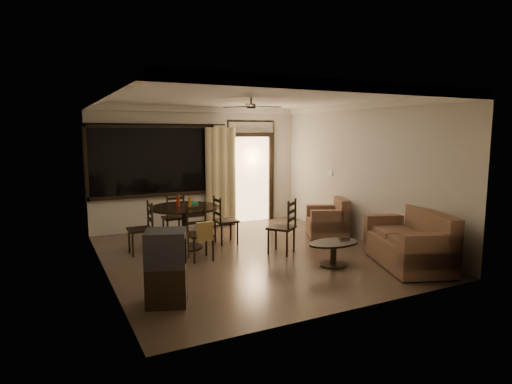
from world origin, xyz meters
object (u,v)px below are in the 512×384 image
dining_chair_east (226,229)px  coffee_table (333,250)px  dining_chair_west (141,238)px  armchair (330,221)px  side_chair (282,237)px  dining_chair_north (174,226)px  dining_chair_south (200,243)px  dining_table (185,215)px  sofa (411,244)px  tv_cabinet (167,267)px

dining_chair_east → coffee_table: bearing=-154.9°
dining_chair_west → coffee_table: size_ratio=1.04×
dining_chair_west → armchair: 3.89m
side_chair → dining_chair_north: bearing=-90.9°
dining_chair_south → dining_chair_west: bearing=134.3°
dining_table → coffee_table: dining_table is taller
dining_chair_north → armchair: 3.28m
dining_chair_south → armchair: size_ratio=0.90×
sofa → side_chair: size_ratio=1.89×
dining_chair_west → armchair: bearing=82.6°
dining_table → armchair: bearing=-9.2°
dining_chair_east → dining_chair_west: bearing=90.0°
armchair → coffee_table: bearing=-99.6°
dining_chair_south → side_chair: (1.47, -0.29, -0.01)m
dining_chair_west → armchair: dining_chair_west is taller
sofa → side_chair: (-1.56, 1.58, -0.06)m
dining_chair_west → coffee_table: dining_chair_west is taller
dining_chair_west → side_chair: side_chair is taller
dining_chair_north → coffee_table: bearing=122.1°
sofa → side_chair: side_chair is taller
armchair → dining_chair_west: bearing=-162.2°
dining_chair_east → tv_cabinet: 3.14m
side_chair → dining_chair_west: bearing=-64.6°
dining_chair_east → side_chair: (0.64, -1.15, 0.02)m
dining_chair_east → sofa: bearing=-141.3°
dining_chair_west → side_chair: 2.58m
dining_chair_south → side_chair: size_ratio=0.94×
dining_table → dining_chair_west: 0.91m
dining_chair_north → coffee_table: (1.87, -2.95, -0.02)m
dining_chair_south → tv_cabinet: bearing=-122.2°
sofa → side_chair: bearing=155.6°
dining_table → dining_chair_south: 0.92m
tv_cabinet → armchair: 4.53m
dining_chair_south → sofa: bearing=-31.8°
dining_chair_east → armchair: bearing=-102.9°
sofa → coffee_table: 1.30m
coffee_table → armchair: bearing=55.4°
dining_table → tv_cabinet: 2.72m
dining_table → dining_chair_south: (0.00, -0.86, -0.33)m
dining_table → tv_cabinet: dining_table is taller
dining_chair_south → armchair: dining_chair_south is taller
dining_chair_east → dining_chair_south: bearing=135.7°
dining_table → side_chair: bearing=-37.9°
coffee_table → side_chair: 1.10m
dining_chair_south → coffee_table: (1.86, -1.31, -0.04)m
dining_chair_north → sofa: (3.04, -3.51, 0.08)m
coffee_table → dining_chair_east: bearing=115.3°
tv_cabinet → sofa: tv_cabinet is taller
sofa → armchair: (-0.02, 2.23, -0.03)m
dining_chair_north → coffee_table: size_ratio=1.04×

